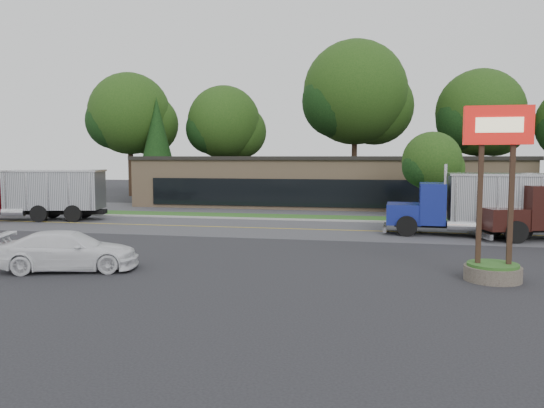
{
  "coord_description": "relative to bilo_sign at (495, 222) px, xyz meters",
  "views": [
    {
      "loc": [
        6.64,
        -21.58,
        4.24
      ],
      "look_at": [
        1.16,
        5.3,
        1.8
      ],
      "focal_mm": 35.0,
      "sensor_mm": 36.0,
      "label": 1
    }
  ],
  "objects": [
    {
      "name": "far_parking",
      "position": [
        -10.5,
        22.5,
        -2.02
      ],
      "size": [
        60.0,
        7.0,
        0.02
      ],
      "primitive_type": "cube",
      "color": "#55555A",
      "rests_on": "ground"
    },
    {
      "name": "tree_far_a",
      "position": [
        -30.36,
        34.61,
        6.46
      ],
      "size": [
        9.32,
        8.77,
        13.29
      ],
      "color": "#382619",
      "rests_on": "ground"
    },
    {
      "name": "bilo_sign",
      "position": [
        0.0,
        0.0,
        0.0
      ],
      "size": [
        2.2,
        1.9,
        5.95
      ],
      "color": "#6B6054",
      "rests_on": "ground"
    },
    {
      "name": "rally_car",
      "position": [
        -15.23,
        -1.37,
        -1.29
      ],
      "size": [
        5.43,
        3.43,
        1.47
      ],
      "primitive_type": "imported",
      "rotation": [
        0.0,
        0.0,
        1.87
      ],
      "color": "white",
      "rests_on": "ground"
    },
    {
      "name": "curb",
      "position": [
        -10.5,
        15.7,
        -2.02
      ],
      "size": [
        60.0,
        0.3,
        0.12
      ],
      "primitive_type": "cube",
      "color": "#9E9E99",
      "rests_on": "ground"
    },
    {
      "name": "tree_far_b",
      "position": [
        -20.37,
        36.6,
        5.58
      ],
      "size": [
        8.35,
        7.86,
        11.92
      ],
      "color": "#382619",
      "rests_on": "ground"
    },
    {
      "name": "dump_truck_red",
      "position": [
        -26.58,
        12.4,
        -0.21
      ],
      "size": [
        10.75,
        4.73,
        3.36
      ],
      "rotation": [
        0.0,
        0.0,
        3.37
      ],
      "color": "black",
      "rests_on": "ground"
    },
    {
      "name": "ground",
      "position": [
        -10.5,
        2.5,
        -2.02
      ],
      "size": [
        140.0,
        140.0,
        0.0
      ],
      "primitive_type": "plane",
      "color": "#2D2D31",
      "rests_on": "ground"
    },
    {
      "name": "road",
      "position": [
        -10.5,
        11.5,
        -2.02
      ],
      "size": [
        60.0,
        8.0,
        0.02
      ],
      "primitive_type": "cube",
      "color": "#55555A",
      "rests_on": "ground"
    },
    {
      "name": "grass_verge",
      "position": [
        -10.5,
        17.5,
        -2.02
      ],
      "size": [
        60.0,
        3.4,
        0.03
      ],
      "primitive_type": "cube",
      "color": "#1F4F1B",
      "rests_on": "ground"
    },
    {
      "name": "tree_verge",
      "position": [
        -0.44,
        17.55,
        1.74
      ],
      "size": [
        4.15,
        3.9,
        5.92
      ],
      "color": "#382619",
      "rests_on": "ground"
    },
    {
      "name": "center_line",
      "position": [
        -10.5,
        11.5,
        -2.02
      ],
      "size": [
        60.0,
        0.12,
        0.01
      ],
      "primitive_type": "cube",
      "color": "gold",
      "rests_on": "ground"
    },
    {
      "name": "dump_truck_blue",
      "position": [
        1.01,
        10.8,
        -0.22
      ],
      "size": [
        8.1,
        2.95,
        3.36
      ],
      "rotation": [
        0.0,
        0.0,
        3.1
      ],
      "color": "black",
      "rests_on": "ground"
    },
    {
      "name": "strip_mall",
      "position": [
        -8.5,
        28.5,
        -0.02
      ],
      "size": [
        32.0,
        12.0,
        4.0
      ],
      "primitive_type": "cube",
      "color": "tan",
      "rests_on": "ground"
    },
    {
      "name": "evergreen_left",
      "position": [
        -26.5,
        32.5,
        3.66
      ],
      "size": [
        4.55,
        4.55,
        10.35
      ],
      "color": "#382619",
      "rests_on": "ground"
    },
    {
      "name": "tree_far_c",
      "position": [
        -6.33,
        36.64,
        8.29
      ],
      "size": [
        11.33,
        10.66,
        16.16
      ],
      "color": "#382619",
      "rests_on": "ground"
    },
    {
      "name": "tree_far_d",
      "position": [
        5.64,
        35.61,
        6.07
      ],
      "size": [
        8.89,
        8.37,
        12.69
      ],
      "color": "#382619",
      "rests_on": "ground"
    }
  ]
}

